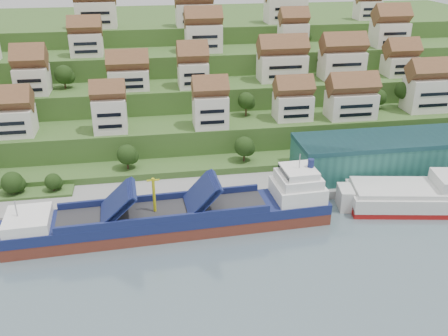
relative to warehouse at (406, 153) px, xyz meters
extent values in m
plane|color=slate|center=(-52.00, -17.00, -7.20)|extent=(300.00, 300.00, 0.00)
cube|color=gray|center=(-32.00, -2.00, -6.10)|extent=(180.00, 14.00, 2.20)
cube|color=#2D4C1E|center=(-52.00, 69.00, -5.20)|extent=(260.00, 128.00, 4.00)
cube|color=#2D4C1E|center=(-52.00, 74.00, -1.70)|extent=(260.00, 118.00, 11.00)
cube|color=#2D4C1E|center=(-52.00, 82.00, 1.80)|extent=(260.00, 102.00, 18.00)
cube|color=#2D4C1E|center=(-52.00, 90.00, 5.30)|extent=(260.00, 86.00, 25.00)
cube|color=#2D4C1E|center=(-52.00, 99.00, 8.30)|extent=(260.00, 68.00, 31.00)
cube|color=silver|center=(-103.93, 21.75, 7.47)|extent=(11.29, 8.57, 7.34)
cube|color=silver|center=(-78.00, 19.91, 8.52)|extent=(9.01, 7.03, 9.43)
cube|color=silver|center=(-50.28, 19.21, 8.36)|extent=(9.49, 7.62, 9.13)
cube|color=silver|center=(-25.45, 21.89, 7.50)|extent=(10.65, 7.73, 7.40)
cube|color=silver|center=(-8.05, 20.36, 7.57)|extent=(13.94, 8.26, 7.55)
cube|color=silver|center=(17.68, 22.91, 8.87)|extent=(13.34, 8.31, 10.13)
cube|color=silver|center=(-100.35, 37.17, 14.73)|extent=(9.32, 8.98, 7.87)
cube|color=silver|center=(-72.59, 37.23, 13.83)|extent=(12.04, 7.90, 6.05)
cube|color=silver|center=(-53.14, 36.63, 14.63)|extent=(8.92, 8.56, 7.65)
cube|color=silver|center=(-24.20, 39.59, 14.96)|extent=(14.99, 8.36, 8.32)
cube|color=silver|center=(-4.39, 38.70, 15.16)|extent=(13.77, 8.18, 8.73)
cube|color=silver|center=(16.35, 39.39, 13.99)|extent=(10.55, 8.04, 6.38)
cube|color=silver|center=(-85.54, 54.10, 21.42)|extent=(10.12, 7.30, 7.25)
cube|color=silver|center=(-47.51, 54.08, 22.29)|extent=(11.88, 7.79, 8.97)
cube|color=silver|center=(-16.75, 53.71, 22.13)|extent=(9.25, 7.14, 8.65)
cube|color=silver|center=(17.68, 52.20, 21.94)|extent=(11.71, 8.47, 8.29)
cube|color=silver|center=(-82.87, 71.46, 28.24)|extent=(13.73, 7.51, 8.87)
cube|color=silver|center=(-48.68, 70.05, 27.63)|extent=(12.90, 8.15, 7.66)
cube|color=silver|center=(-14.40, 72.52, 28.18)|extent=(14.57, 8.73, 8.76)
cube|color=silver|center=(19.18, 75.02, 27.22)|extent=(9.12, 7.05, 6.84)
ellipsoid|color=#1F3A13|center=(-42.51, 9.11, 1.16)|extent=(5.42, 5.42, 5.42)
ellipsoid|color=#1F3A13|center=(-73.93, 9.29, 0.92)|extent=(5.34, 5.34, 5.34)
ellipsoid|color=#1F3A13|center=(3.39, 26.11, 7.75)|extent=(4.89, 4.89, 4.89)
ellipsoid|color=#1F3A13|center=(11.44, 26.11, 9.51)|extent=(5.44, 5.44, 5.44)
ellipsoid|color=#1F3A13|center=(-38.45, 26.66, 8.54)|extent=(5.03, 5.03, 5.03)
ellipsoid|color=#1F3A13|center=(-8.82, 42.83, 16.10)|extent=(5.09, 5.09, 5.09)
ellipsoid|color=#1F3A13|center=(-101.16, 42.38, 15.22)|extent=(5.81, 5.81, 5.81)
ellipsoid|color=#1F3A13|center=(-91.94, 40.97, 15.08)|extent=(5.68, 5.68, 5.68)
ellipsoid|color=#1F3A13|center=(-47.02, 56.21, 24.40)|extent=(6.39, 6.39, 6.39)
ellipsoid|color=#1F3A13|center=(-16.36, 58.94, 22.48)|extent=(4.61, 4.61, 4.61)
ellipsoid|color=#1F3A13|center=(-11.73, 56.97, 21.63)|extent=(5.10, 5.10, 5.10)
ellipsoid|color=#1F3A13|center=(-101.56, 2.00, -1.41)|extent=(5.34, 5.34, 5.34)
ellipsoid|color=#1F3A13|center=(-92.07, 2.00, -1.94)|extent=(4.08, 4.08, 4.08)
cube|color=#215B52|center=(0.00, 0.00, 0.00)|extent=(60.00, 15.00, 10.00)
cylinder|color=gray|center=(-34.00, -7.00, -1.00)|extent=(0.16, 0.16, 8.00)
cube|color=maroon|center=(-33.40, -7.00, 2.60)|extent=(1.20, 0.05, 0.80)
cube|color=maroon|center=(-64.14, -16.72, -6.20)|extent=(71.69, 14.07, 4.57)
cube|color=navy|center=(-64.14, -16.72, -3.27)|extent=(71.69, 14.18, 2.38)
cube|color=white|center=(-94.26, -18.04, -0.99)|extent=(9.58, 10.81, 2.38)
cube|color=#262628|center=(-65.96, -16.80, -2.08)|extent=(46.05, 11.31, 0.27)
cube|color=navy|center=(-76.00, -17.24, 1.02)|extent=(7.28, 10.38, 6.32)
cube|color=navy|center=(-57.75, -16.44, 1.02)|extent=(6.94, 10.36, 6.68)
cylinder|color=yellow|center=(-67.79, -16.88, 1.94)|extent=(0.67, 0.67, 8.22)
cube|color=white|center=(-34.92, -15.44, -0.35)|extent=(11.41, 10.89, 3.66)
cube|color=white|center=(-34.92, -15.44, 2.58)|extent=(9.54, 9.71, 2.28)
cube|color=white|center=(-34.92, -15.44, 4.50)|extent=(7.66, 8.54, 1.64)
cylinder|color=navy|center=(-32.19, -15.32, 6.23)|extent=(1.52, 1.52, 2.01)
cube|color=maroon|center=(-4.96, -16.22, -6.55)|extent=(34.03, 17.41, 2.81)
cube|color=silver|center=(-4.96, -16.22, -4.17)|extent=(34.05, 17.53, 3.46)
cube|color=silver|center=(-4.96, -16.22, -2.01)|extent=(32.22, 15.96, 1.30)
camera|label=1|loc=(-68.54, -113.56, 52.62)|focal=40.00mm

